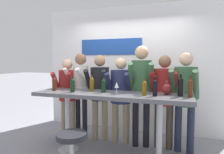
# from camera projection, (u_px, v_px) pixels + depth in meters

# --- Properties ---
(back_wall) EXTENTS (4.11, 0.12, 2.78)m
(back_wall) POSITION_uv_depth(u_px,v_px,m) (131.00, 69.00, 4.51)
(back_wall) COLOR white
(back_wall) RESTS_ON ground_plane
(tasting_table) EXTENTS (2.51, 0.66, 1.05)m
(tasting_table) POSITION_uv_depth(u_px,v_px,m) (110.00, 102.00, 3.19)
(tasting_table) COLOR #4C4C51
(tasting_table) RESTS_ON ground_plane
(bar_stool) EXTENTS (0.41, 0.41, 0.63)m
(bar_stool) POSITION_uv_depth(u_px,v_px,m) (72.00, 149.00, 2.59)
(bar_stool) COLOR #B2B2B7
(bar_stool) RESTS_ON ground_plane
(person_far_left) EXTENTS (0.44, 0.53, 1.61)m
(person_far_left) POSITION_uv_depth(u_px,v_px,m) (68.00, 89.00, 4.03)
(person_far_left) COLOR gray
(person_far_left) RESTS_ON ground_plane
(person_left) EXTENTS (0.41, 0.54, 1.72)m
(person_left) POSITION_uv_depth(u_px,v_px,m) (81.00, 85.00, 3.99)
(person_left) COLOR black
(person_left) RESTS_ON ground_plane
(person_center_left) EXTENTS (0.46, 0.56, 1.68)m
(person_center_left) POSITION_uv_depth(u_px,v_px,m) (100.00, 88.00, 3.90)
(person_center_left) COLOR gray
(person_center_left) RESTS_ON ground_plane
(person_center) EXTENTS (0.48, 0.54, 1.62)m
(person_center) POSITION_uv_depth(u_px,v_px,m) (121.00, 91.00, 3.76)
(person_center) COLOR gray
(person_center) RESTS_ON ground_plane
(person_center_right) EXTENTS (0.48, 0.60, 1.84)m
(person_center_right) POSITION_uv_depth(u_px,v_px,m) (141.00, 84.00, 3.58)
(person_center_right) COLOR black
(person_center_right) RESTS_ON ground_plane
(person_right) EXTENTS (0.45, 0.54, 1.66)m
(person_right) POSITION_uv_depth(u_px,v_px,m) (164.00, 92.00, 3.51)
(person_right) COLOR #473D33
(person_right) RESTS_ON ground_plane
(person_far_right) EXTENTS (0.50, 0.60, 1.71)m
(person_far_right) POSITION_uv_depth(u_px,v_px,m) (185.00, 91.00, 3.33)
(person_far_right) COLOR #23283D
(person_far_right) RESTS_ON ground_plane
(wine_bottle_0) EXTENTS (0.08, 0.08, 0.33)m
(wine_bottle_0) POSITION_uv_depth(u_px,v_px,m) (180.00, 86.00, 2.86)
(wine_bottle_0) COLOR black
(wine_bottle_0) RESTS_ON tasting_table
(wine_bottle_1) EXTENTS (0.07, 0.07, 0.25)m
(wine_bottle_1) POSITION_uv_depth(u_px,v_px,m) (104.00, 85.00, 3.24)
(wine_bottle_1) COLOR black
(wine_bottle_1) RESTS_ON tasting_table
(wine_bottle_2) EXTENTS (0.07, 0.07, 0.25)m
(wine_bottle_2) POSITION_uv_depth(u_px,v_px,m) (144.00, 88.00, 2.95)
(wine_bottle_2) COLOR brown
(wine_bottle_2) RESTS_ON tasting_table
(wine_bottle_3) EXTENTS (0.07, 0.07, 0.27)m
(wine_bottle_3) POSITION_uv_depth(u_px,v_px,m) (92.00, 84.00, 3.39)
(wine_bottle_3) COLOR brown
(wine_bottle_3) RESTS_ON tasting_table
(wine_bottle_4) EXTENTS (0.06, 0.06, 0.31)m
(wine_bottle_4) POSITION_uv_depth(u_px,v_px,m) (191.00, 88.00, 2.79)
(wine_bottle_4) COLOR #4C1E0F
(wine_bottle_4) RESTS_ON tasting_table
(wine_bottle_5) EXTENTS (0.07, 0.07, 0.27)m
(wine_bottle_5) POSITION_uv_depth(u_px,v_px,m) (54.00, 83.00, 3.44)
(wine_bottle_5) COLOR #4C1E0F
(wine_bottle_5) RESTS_ON tasting_table
(wine_bottle_6) EXTENTS (0.07, 0.07, 0.26)m
(wine_bottle_6) POSITION_uv_depth(u_px,v_px,m) (72.00, 85.00, 3.28)
(wine_bottle_6) COLOR black
(wine_bottle_6) RESTS_ON tasting_table
(wine_bottle_7) EXTENTS (0.06, 0.06, 0.29)m
(wine_bottle_7) POSITION_uv_depth(u_px,v_px,m) (155.00, 87.00, 2.88)
(wine_bottle_7) COLOR black
(wine_bottle_7) RESTS_ON tasting_table
(wine_glass_0) EXTENTS (0.07, 0.07, 0.18)m
(wine_glass_0) POSITION_uv_depth(u_px,v_px,m) (117.00, 85.00, 3.17)
(wine_glass_0) COLOR silver
(wine_glass_0) RESTS_ON tasting_table
(decorative_vase) EXTENTS (0.13, 0.13, 0.22)m
(decorative_vase) POSITION_uv_depth(u_px,v_px,m) (167.00, 89.00, 3.03)
(decorative_vase) COLOR maroon
(decorative_vase) RESTS_ON tasting_table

